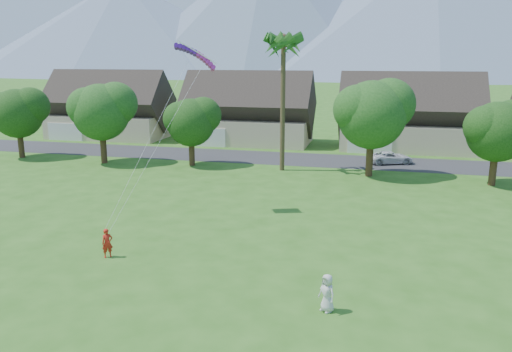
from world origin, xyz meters
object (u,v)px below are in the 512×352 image
(watcher, at_px, (327,293))
(parked_car, at_px, (391,158))
(parafoil_kite, at_px, (197,54))
(kite_flyer, at_px, (107,243))

(watcher, bearing_deg, parked_car, 121.97)
(watcher, bearing_deg, parafoil_kite, 166.80)
(watcher, bearing_deg, kite_flyer, -156.87)
(watcher, height_order, parafoil_kite, parafoil_kite)
(parked_car, xyz_separation_m, parafoil_kite, (-13.11, -19.24, 9.93))
(kite_flyer, bearing_deg, parafoil_kite, 34.48)
(watcher, xyz_separation_m, parafoil_kite, (-9.99, 12.26, 9.73))
(parafoil_kite, bearing_deg, kite_flyer, -117.47)
(watcher, distance_m, parafoil_kite, 18.57)
(parked_car, bearing_deg, watcher, 152.85)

